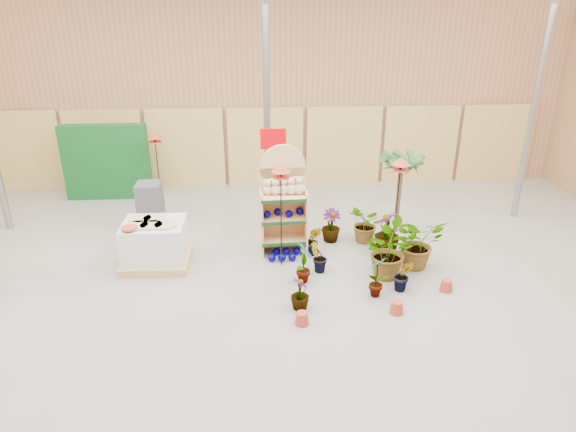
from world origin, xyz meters
The scene contains 24 objects.
room centered at (0.00, 0.91, 2.21)m, with size 15.20×12.10×4.70m.
display_shelf centered at (0.25, 2.20, 0.95)m, with size 0.89×0.59×2.07m.
teddy_bears centered at (0.28, 2.10, 1.31)m, with size 0.77×0.21×0.34m.
gazing_balls_shelf centered at (0.25, 2.08, 0.81)m, with size 0.76×0.26×0.14m.
gazing_balls_floor centered at (0.25, 1.81, 0.07)m, with size 0.63×0.39×0.15m.
pallet_stack centered at (-2.10, 1.70, 0.42)m, with size 1.20×1.01×0.88m.
charcoal_planters centered at (-2.47, 3.35, 0.50)m, with size 0.50×0.50×1.00m.
trellis_stock centered at (-3.80, 5.20, 0.90)m, with size 2.00×0.30×1.80m, color #0E4F1B.
offer_sign centered at (0.10, 2.98, 1.57)m, with size 0.50×0.08×2.20m.
bird_table_front centered at (0.18, 1.55, 1.81)m, with size 0.34×0.34×1.95m.
bird_table_right centered at (2.41, 2.11, 1.71)m, with size 0.34×0.34×1.84m.
bird_table_back centered at (-2.51, 4.67, 1.62)m, with size 0.34×0.34×1.75m.
palm centered at (2.65, 2.87, 1.52)m, with size 0.70×0.70×1.78m.
potted_plant_0 centered at (0.53, 0.91, 0.40)m, with size 0.42×0.28×0.79m, color #265B22.
potted_plant_1 centered at (0.83, 1.25, 0.29)m, with size 0.32×0.26×0.58m, color #265B22.
potted_plant_2 centered at (1.97, 1.06, 0.49)m, with size 0.89×0.77×0.99m, color #265B22.
potted_plant_3 centered at (2.21, 1.90, 0.44)m, with size 0.49×0.49×0.87m, color #265B22.
potted_plant_5 centered at (0.80, 1.92, 0.30)m, with size 0.33×0.27×0.60m, color #265B22.
potted_plant_6 centered at (1.91, 2.40, 0.39)m, with size 0.69×0.60×0.77m, color #265B22.
potted_plant_7 centered at (0.41, 0.11, 0.27)m, with size 0.31×0.31×0.55m, color #265B22.
potted_plant_8 centered at (1.68, 0.42, 0.37)m, with size 0.39×0.26×0.74m, color #265B22.
potted_plant_9 centered at (2.16, 0.54, 0.29)m, with size 0.32×0.26×0.58m, color #265B22.
potted_plant_10 centered at (2.63, 1.36, 0.48)m, with size 0.86×0.75×0.96m, color #265B22.
potted_plant_11 centered at (1.22, 2.49, 0.34)m, with size 0.38×0.38×0.67m, color #265B22.
Camera 1 is at (-0.21, -6.73, 4.60)m, focal length 32.00 mm.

